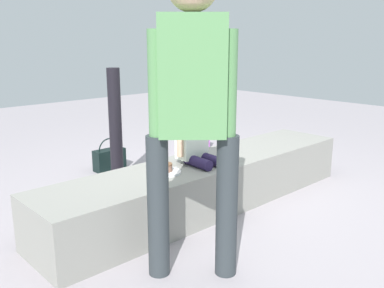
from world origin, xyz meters
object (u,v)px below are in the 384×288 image
(gift_bag, at_px, (199,137))
(handbag_black_leather, at_px, (109,159))
(cake_plate, at_px, (165,170))
(adult_standing, at_px, (192,97))
(party_cup_red, at_px, (74,211))
(child_seated, at_px, (194,135))
(water_bottle_far_side, at_px, (121,191))
(water_bottle_near_gift, at_px, (239,153))

(gift_bag, bearing_deg, handbag_black_leather, 177.09)
(cake_plate, bearing_deg, adult_standing, -117.01)
(cake_plate, distance_m, party_cup_red, 0.75)
(cake_plate, bearing_deg, child_seated, 6.25)
(adult_standing, bearing_deg, water_bottle_far_side, 74.87)
(water_bottle_far_side, bearing_deg, child_seated, -60.93)
(adult_standing, relative_size, water_bottle_far_side, 8.51)
(adult_standing, distance_m, water_bottle_far_side, 1.48)
(handbag_black_leather, bearing_deg, party_cup_red, -134.83)
(water_bottle_near_gift, bearing_deg, gift_bag, 86.08)
(cake_plate, relative_size, water_bottle_near_gift, 1.05)
(water_bottle_near_gift, relative_size, party_cup_red, 2.05)
(gift_bag, xyz_separation_m, water_bottle_near_gift, (-0.04, -0.64, -0.06))
(child_seated, bearing_deg, adult_standing, -133.68)
(child_seated, bearing_deg, handbag_black_leather, 86.03)
(water_bottle_far_side, distance_m, party_cup_red, 0.43)
(water_bottle_near_gift, xyz_separation_m, water_bottle_far_side, (-1.50, -0.07, -0.01))
(adult_standing, distance_m, party_cup_red, 1.45)
(cake_plate, xyz_separation_m, party_cup_red, (-0.42, 0.51, -0.34))
(gift_bag, height_order, handbag_black_leather, gift_bag)
(water_bottle_near_gift, bearing_deg, child_seated, -153.70)
(child_seated, bearing_deg, water_bottle_far_side, 119.07)
(water_bottle_far_side, xyz_separation_m, handbag_black_leather, (0.38, 0.77, 0.02))
(gift_bag, bearing_deg, party_cup_red, -159.03)
(adult_standing, bearing_deg, cake_plate, 62.99)
(gift_bag, bearing_deg, water_bottle_near_gift, -93.92)
(adult_standing, height_order, cake_plate, adult_standing)
(gift_bag, distance_m, party_cup_red, 2.11)
(gift_bag, xyz_separation_m, handbag_black_leather, (-1.16, 0.06, -0.04))
(adult_standing, bearing_deg, party_cup_red, 96.01)
(gift_bag, relative_size, water_bottle_near_gift, 1.62)
(cake_plate, height_order, water_bottle_far_side, cake_plate)
(child_seated, height_order, handbag_black_leather, child_seated)
(water_bottle_far_side, height_order, handbag_black_leather, handbag_black_leather)
(adult_standing, xyz_separation_m, water_bottle_near_gift, (1.81, 1.23, -0.87))
(adult_standing, distance_m, handbag_black_leather, 2.22)
(child_seated, distance_m, water_bottle_near_gift, 1.43)
(adult_standing, relative_size, cake_plate, 7.15)
(adult_standing, bearing_deg, child_seated, 46.32)
(water_bottle_near_gift, xyz_separation_m, party_cup_red, (-1.92, -0.11, -0.05))
(water_bottle_near_gift, height_order, water_bottle_far_side, water_bottle_near_gift)
(child_seated, xyz_separation_m, handbag_black_leather, (0.09, 1.30, -0.47))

